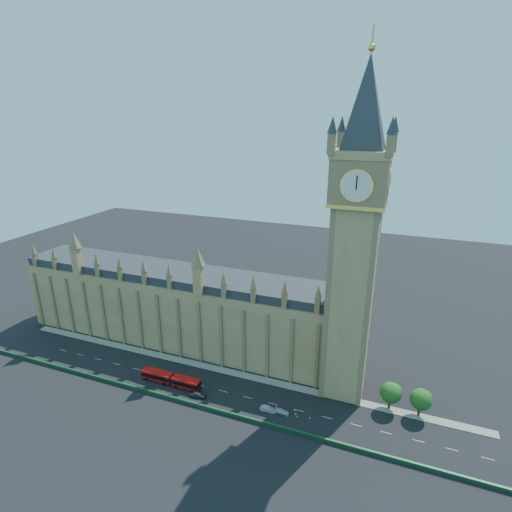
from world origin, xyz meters
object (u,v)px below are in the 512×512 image
(red_bus, at_px, (171,379))
(car_grey, at_px, (198,395))
(car_silver, at_px, (268,409))
(car_white, at_px, (282,412))

(red_bus, relative_size, car_grey, 4.15)
(car_silver, xyz_separation_m, car_white, (4.01, 0.62, -0.14))
(car_silver, bearing_deg, car_grey, 94.55)
(car_grey, xyz_separation_m, car_silver, (21.68, 1.54, -0.07))
(red_bus, bearing_deg, car_white, -0.29)
(car_grey, height_order, car_silver, car_grey)
(car_white, bearing_deg, car_silver, 101.69)
(red_bus, distance_m, car_white, 36.66)
(red_bus, height_order, car_white, red_bus)
(red_bus, xyz_separation_m, car_silver, (32.63, -0.85, -1.04))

